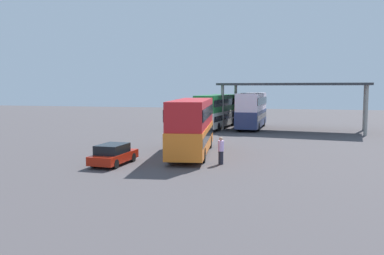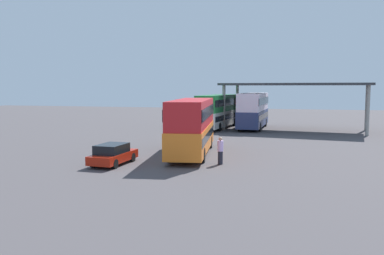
{
  "view_description": "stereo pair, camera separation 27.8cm",
  "coord_description": "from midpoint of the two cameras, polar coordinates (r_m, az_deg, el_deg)",
  "views": [
    {
      "loc": [
        7.55,
        -25.85,
        4.98
      ],
      "look_at": [
        0.12,
        3.49,
        2.0
      ],
      "focal_mm": 38.57,
      "sensor_mm": 36.0,
      "label": 1
    },
    {
      "loc": [
        7.82,
        -25.78,
        4.98
      ],
      "look_at": [
        0.12,
        3.49,
        2.0
      ],
      "focal_mm": 38.57,
      "sensor_mm": 36.0,
      "label": 2
    }
  ],
  "objects": [
    {
      "name": "depot_canopy",
      "position": [
        49.02,
        13.75,
        5.57
      ],
      "size": [
        17.32,
        8.96,
        5.43
      ],
      "rotation": [
        0.0,
        0.0,
        -0.13
      ],
      "color": "#33353A",
      "rests_on": "ground_plane"
    },
    {
      "name": "double_decker_main",
      "position": [
        30.4,
        -0.26,
        0.43
      ],
      "size": [
        3.89,
        10.89,
        4.06
      ],
      "rotation": [
        0.0,
        0.0,
        1.71
      ],
      "color": "orange",
      "rests_on": "ground_plane"
    },
    {
      "name": "double_decker_near_canopy",
      "position": [
        49.97,
        3.29,
        2.44
      ],
      "size": [
        3.41,
        11.27,
        4.03
      ],
      "rotation": [
        0.0,
        0.0,
        1.48
      ],
      "color": "silver",
      "rests_on": "ground_plane"
    },
    {
      "name": "ground_plane",
      "position": [
        27.39,
        -2.34,
        -4.86
      ],
      "size": [
        140.0,
        140.0,
        0.0
      ],
      "primitive_type": "plane",
      "color": "#4A4547"
    },
    {
      "name": "double_decker_mid_row",
      "position": [
        50.03,
        8.1,
        2.53
      ],
      "size": [
        2.8,
        10.26,
        4.25
      ],
      "rotation": [
        0.0,
        0.0,
        1.55
      ],
      "color": "navy",
      "rests_on": "ground_plane"
    },
    {
      "name": "pedestrian_waiting",
      "position": [
        26.65,
        3.72,
        -3.22
      ],
      "size": [
        0.38,
        0.38,
        1.77
      ],
      "rotation": [
        0.0,
        0.0,
        1.69
      ],
      "color": "#262633",
      "rests_on": "ground_plane"
    },
    {
      "name": "parked_hatchback",
      "position": [
        26.98,
        -11.12,
        -3.67
      ],
      "size": [
        1.83,
        4.09,
        1.35
      ],
      "rotation": [
        0.0,
        0.0,
        1.53
      ],
      "color": "#AF1E0D",
      "rests_on": "ground_plane"
    }
  ]
}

